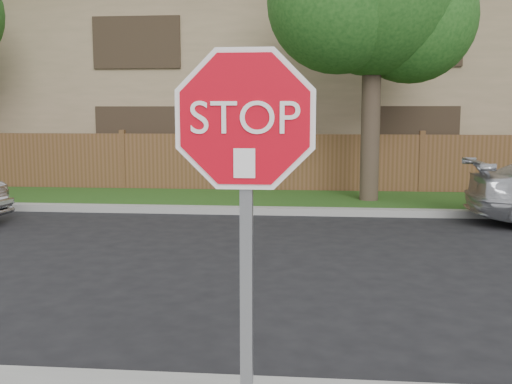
# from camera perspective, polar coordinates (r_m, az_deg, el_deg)

# --- Properties ---
(ground) EXTENTS (90.00, 90.00, 0.00)m
(ground) POSITION_cam_1_polar(r_m,az_deg,el_deg) (5.15, -8.56, -17.59)
(ground) COLOR black
(ground) RESTS_ON ground
(far_curb) EXTENTS (70.00, 0.30, 0.15)m
(far_curb) POSITION_cam_1_polar(r_m,az_deg,el_deg) (12.89, 0.16, -1.79)
(far_curb) COLOR gray
(far_curb) RESTS_ON ground
(grass_strip) EXTENTS (70.00, 3.00, 0.12)m
(grass_strip) POSITION_cam_1_polar(r_m,az_deg,el_deg) (14.52, 0.76, -0.78)
(grass_strip) COLOR #1E4714
(grass_strip) RESTS_ON ground
(fence) EXTENTS (70.00, 0.12, 1.60)m
(fence) POSITION_cam_1_polar(r_m,az_deg,el_deg) (16.02, 1.22, 2.67)
(fence) COLOR #55381E
(fence) RESTS_ON ground
(apartment_building) EXTENTS (35.20, 9.20, 7.20)m
(apartment_building) POSITION_cam_1_polar(r_m,az_deg,el_deg) (21.59, 2.35, 11.20)
(apartment_building) COLOR #907C59
(apartment_building) RESTS_ON ground
(stop_sign) EXTENTS (1.01, 0.13, 2.55)m
(stop_sign) POSITION_cam_1_polar(r_m,az_deg,el_deg) (3.07, -1.02, 0.96)
(stop_sign) COLOR gray
(stop_sign) RESTS_ON sidewalk_near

